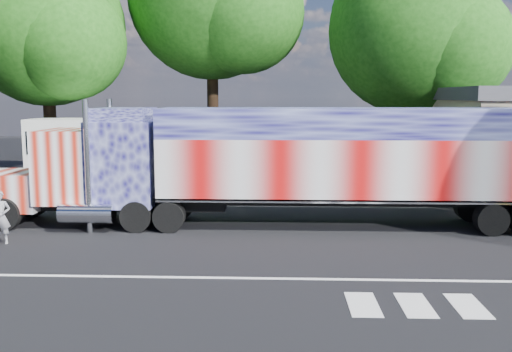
{
  "coord_description": "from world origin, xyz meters",
  "views": [
    {
      "loc": [
        0.83,
        -17.55,
        4.79
      ],
      "look_at": [
        0.0,
        3.0,
        1.9
      ],
      "focal_mm": 40.0,
      "sensor_mm": 36.0,
      "label": 1
    }
  ],
  "objects_px": {
    "semi_truck": "(281,161)",
    "tree_ne_a": "(415,32)",
    "coach_bus": "(153,153)",
    "woman": "(0,217)",
    "tree_nw_a": "(48,28)"
  },
  "relations": [
    {
      "from": "semi_truck",
      "to": "tree_ne_a",
      "type": "relative_size",
      "value": 1.7
    },
    {
      "from": "coach_bus",
      "to": "woman",
      "type": "distance_m",
      "value": 11.49
    },
    {
      "from": "coach_bus",
      "to": "tree_nw_a",
      "type": "distance_m",
      "value": 9.92
    },
    {
      "from": "semi_truck",
      "to": "coach_bus",
      "type": "distance_m",
      "value": 10.46
    },
    {
      "from": "coach_bus",
      "to": "tree_ne_a",
      "type": "bearing_deg",
      "value": 14.73
    },
    {
      "from": "coach_bus",
      "to": "tree_nw_a",
      "type": "relative_size",
      "value": 0.96
    },
    {
      "from": "tree_nw_a",
      "to": "woman",
      "type": "bearing_deg",
      "value": -74.75
    },
    {
      "from": "woman",
      "to": "tree_nw_a",
      "type": "height_order",
      "value": "tree_nw_a"
    },
    {
      "from": "semi_truck",
      "to": "coach_bus",
      "type": "relative_size",
      "value": 1.76
    },
    {
      "from": "tree_ne_a",
      "to": "woman",
      "type": "bearing_deg",
      "value": -138.12
    },
    {
      "from": "coach_bus",
      "to": "woman",
      "type": "xyz_separation_m",
      "value": [
        -2.59,
        -11.15,
        -1.0
      ]
    },
    {
      "from": "woman",
      "to": "tree_ne_a",
      "type": "relative_size",
      "value": 0.14
    },
    {
      "from": "woman",
      "to": "tree_ne_a",
      "type": "bearing_deg",
      "value": 25.97
    },
    {
      "from": "coach_bus",
      "to": "woman",
      "type": "bearing_deg",
      "value": -103.09
    },
    {
      "from": "coach_bus",
      "to": "semi_truck",
      "type": "bearing_deg",
      "value": -51.08
    }
  ]
}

